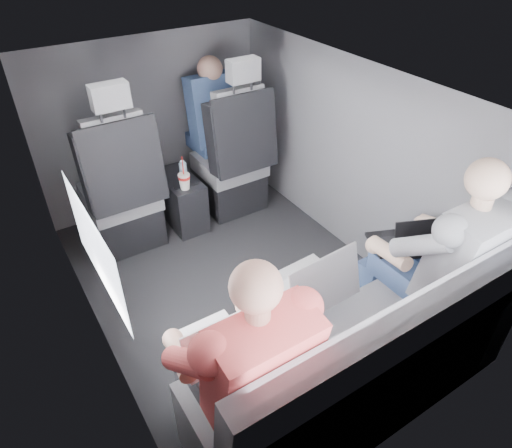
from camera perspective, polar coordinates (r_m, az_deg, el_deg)
floor at (r=3.09m, az=-2.03°, el=-7.66°), size 2.60×2.60×0.00m
ceiling at (r=2.38m, az=-2.73°, el=16.69°), size 2.60×2.60×0.00m
panel_left at (r=2.44m, az=-20.85°, el=-3.48°), size 0.02×2.60×1.35m
panel_right at (r=3.16m, az=11.98°, el=7.62°), size 0.02×2.60×1.35m
panel_front at (r=3.73m, az=-12.81°, el=12.01°), size 1.80×0.02×1.35m
panel_back at (r=1.94m, az=18.38°, el=-15.08°), size 1.80×0.02×1.35m
side_window at (r=2.07m, az=-19.47°, el=-2.98°), size 0.02×0.75×0.42m
seatbelt at (r=3.33m, az=-1.59°, el=12.30°), size 0.35×0.11×0.59m
front_seat_left at (r=3.35m, az=-16.34°, el=3.17°), size 0.52×0.58×1.26m
front_seat_right at (r=3.63m, az=-2.89°, el=7.41°), size 0.52×0.58×1.26m
center_console at (r=3.60m, az=-9.32°, el=2.93°), size 0.24×0.48×0.41m
rear_bench at (r=2.31m, az=12.12°, el=-17.26°), size 1.60×0.57×0.92m
soda_cup at (r=3.33m, az=-8.95°, el=5.37°), size 0.09×0.09×0.26m
water_bottle at (r=3.42m, az=-9.08°, el=6.49°), size 0.06×0.06×0.16m
laptop_white at (r=1.95m, az=-5.68°, el=-14.50°), size 0.30×0.28×0.23m
laptop_silver at (r=2.18m, az=6.75°, el=-7.43°), size 0.40×0.36×0.28m
laptop_black at (r=2.56m, az=18.41°, el=-2.05°), size 0.37×0.39×0.22m
passenger_rear_left at (r=1.88m, az=-1.78°, el=-17.19°), size 0.50×0.62×1.22m
passenger_rear_right at (r=2.48m, az=21.86°, el=-4.20°), size 0.52×0.64×1.25m
passenger_front_right at (r=3.68m, az=-5.45°, el=13.62°), size 0.38×0.38×0.75m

